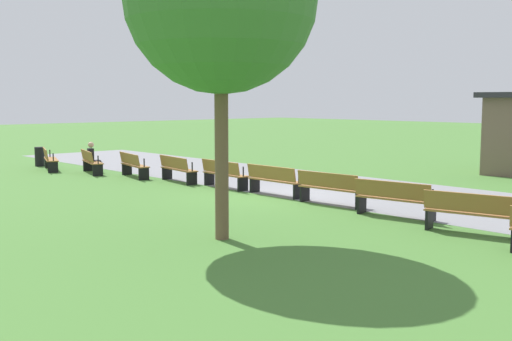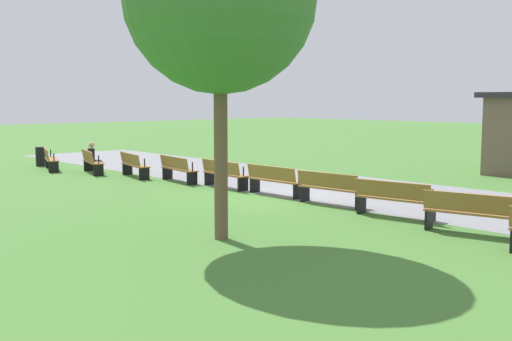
{
  "view_description": "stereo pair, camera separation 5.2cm",
  "coord_description": "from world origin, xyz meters",
  "px_view_note": "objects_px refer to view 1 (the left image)",
  "views": [
    {
      "loc": [
        12.85,
        -12.65,
        2.77
      ],
      "look_at": [
        -0.0,
        -0.79,
        0.8
      ],
      "focal_mm": 43.54,
      "sensor_mm": 36.0,
      "label": 1
    },
    {
      "loc": [
        12.88,
        -12.61,
        2.77
      ],
      "look_at": [
        -0.0,
        -0.79,
        0.8
      ],
      "focal_mm": 43.54,
      "sensor_mm": 36.0,
      "label": 2
    }
  ],
  "objects_px": {
    "bench_1": "(91,161)",
    "bench_3": "(177,168)",
    "bench_0": "(49,159)",
    "bench_6": "(330,188)",
    "bench_4": "(224,173)",
    "trash_bin": "(40,157)",
    "person_seated": "(93,156)",
    "bench_5": "(274,180)",
    "bench_7": "(394,198)",
    "bench_2": "(133,164)",
    "bench_8": "(471,212)"
  },
  "relations": [
    {
      "from": "bench_1",
      "to": "bench_3",
      "type": "xyz_separation_m",
      "value": [
        4.31,
        0.94,
        0.0
      ]
    },
    {
      "from": "bench_0",
      "to": "bench_6",
      "type": "bearing_deg",
      "value": 28.83
    },
    {
      "from": "bench_1",
      "to": "bench_4",
      "type": "distance_m",
      "value": 6.62
    },
    {
      "from": "bench_1",
      "to": "bench_6",
      "type": "height_order",
      "value": "same"
    },
    {
      "from": "bench_1",
      "to": "trash_bin",
      "type": "height_order",
      "value": "bench_1"
    },
    {
      "from": "bench_4",
      "to": "person_seated",
      "type": "height_order",
      "value": "person_seated"
    },
    {
      "from": "bench_6",
      "to": "person_seated",
      "type": "relative_size",
      "value": 1.64
    },
    {
      "from": "bench_1",
      "to": "bench_0",
      "type": "bearing_deg",
      "value": -145.03
    },
    {
      "from": "bench_6",
      "to": "person_seated",
      "type": "xyz_separation_m",
      "value": [
        -11.09,
        -0.98,
        0.16
      ]
    },
    {
      "from": "bench_5",
      "to": "trash_bin",
      "type": "relative_size",
      "value": 2.38
    },
    {
      "from": "bench_0",
      "to": "bench_3",
      "type": "relative_size",
      "value": 1.0
    },
    {
      "from": "bench_0",
      "to": "bench_7",
      "type": "relative_size",
      "value": 1.0
    },
    {
      "from": "bench_2",
      "to": "bench_0",
      "type": "bearing_deg",
      "value": -151.2
    },
    {
      "from": "trash_bin",
      "to": "bench_2",
      "type": "bearing_deg",
      "value": 7.77
    },
    {
      "from": "bench_4",
      "to": "bench_5",
      "type": "xyz_separation_m",
      "value": [
        2.21,
        0.08,
        0.0
      ]
    },
    {
      "from": "bench_6",
      "to": "bench_0",
      "type": "bearing_deg",
      "value": -175.91
    },
    {
      "from": "bench_3",
      "to": "person_seated",
      "type": "distance_m",
      "value": 4.54
    },
    {
      "from": "bench_1",
      "to": "bench_8",
      "type": "bearing_deg",
      "value": 18.55
    },
    {
      "from": "bench_6",
      "to": "bench_7",
      "type": "xyz_separation_m",
      "value": [
        2.2,
        -0.24,
        0.0
      ]
    },
    {
      "from": "bench_8",
      "to": "person_seated",
      "type": "height_order",
      "value": "person_seated"
    },
    {
      "from": "bench_1",
      "to": "trash_bin",
      "type": "distance_m",
      "value": 3.97
    },
    {
      "from": "bench_7",
      "to": "bench_8",
      "type": "height_order",
      "value": "same"
    },
    {
      "from": "bench_0",
      "to": "bench_2",
      "type": "distance_m",
      "value": 4.41
    },
    {
      "from": "bench_5",
      "to": "bench_8",
      "type": "distance_m",
      "value": 6.62
    },
    {
      "from": "trash_bin",
      "to": "bench_7",
      "type": "bearing_deg",
      "value": 4.11
    },
    {
      "from": "bench_7",
      "to": "bench_8",
      "type": "distance_m",
      "value": 2.21
    },
    {
      "from": "bench_3",
      "to": "bench_7",
      "type": "xyz_separation_m",
      "value": [
        8.81,
        0.0,
        0.0
      ]
    },
    {
      "from": "bench_4",
      "to": "trash_bin",
      "type": "xyz_separation_m",
      "value": [
        -10.46,
        -1.46,
        -0.07
      ]
    },
    {
      "from": "bench_3",
      "to": "trash_bin",
      "type": "distance_m",
      "value": 8.36
    },
    {
      "from": "bench_6",
      "to": "bench_3",
      "type": "bearing_deg",
      "value": 177.93
    },
    {
      "from": "bench_6",
      "to": "bench_8",
      "type": "height_order",
      "value": "same"
    },
    {
      "from": "bench_6",
      "to": "bench_8",
      "type": "distance_m",
      "value": 4.42
    },
    {
      "from": "bench_8",
      "to": "person_seated",
      "type": "relative_size",
      "value": 1.66
    },
    {
      "from": "bench_5",
      "to": "bench_7",
      "type": "distance_m",
      "value": 4.42
    },
    {
      "from": "person_seated",
      "to": "trash_bin",
      "type": "xyz_separation_m",
      "value": [
        -3.79,
        -0.48,
        -0.23
      ]
    },
    {
      "from": "bench_3",
      "to": "bench_5",
      "type": "bearing_deg",
      "value": 12.35
    },
    {
      "from": "bench_6",
      "to": "bench_7",
      "type": "relative_size",
      "value": 0.99
    },
    {
      "from": "bench_3",
      "to": "bench_7",
      "type": "bearing_deg",
      "value": 8.25
    },
    {
      "from": "bench_5",
      "to": "person_seated",
      "type": "bearing_deg",
      "value": -173.21
    },
    {
      "from": "bench_1",
      "to": "bench_8",
      "type": "xyz_separation_m",
      "value": [
        15.29,
        0.55,
        0.0
      ]
    },
    {
      "from": "bench_2",
      "to": "person_seated",
      "type": "bearing_deg",
      "value": -159.06
    },
    {
      "from": "bench_6",
      "to": "trash_bin",
      "type": "relative_size",
      "value": 2.41
    },
    {
      "from": "bench_3",
      "to": "person_seated",
      "type": "bearing_deg",
      "value": -162.36
    },
    {
      "from": "person_seated",
      "to": "trash_bin",
      "type": "distance_m",
      "value": 3.82
    },
    {
      "from": "bench_0",
      "to": "bench_7",
      "type": "bearing_deg",
      "value": 26.78
    },
    {
      "from": "bench_0",
      "to": "bench_5",
      "type": "distance_m",
      "value": 10.99
    },
    {
      "from": "bench_0",
      "to": "bench_1",
      "type": "bearing_deg",
      "value": 39.1
    },
    {
      "from": "bench_3",
      "to": "bench_8",
      "type": "bearing_deg",
      "value": 6.2
    },
    {
      "from": "person_seated",
      "to": "bench_1",
      "type": "bearing_deg",
      "value": -33.56
    },
    {
      "from": "bench_3",
      "to": "bench_4",
      "type": "relative_size",
      "value": 1.01
    }
  ]
}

